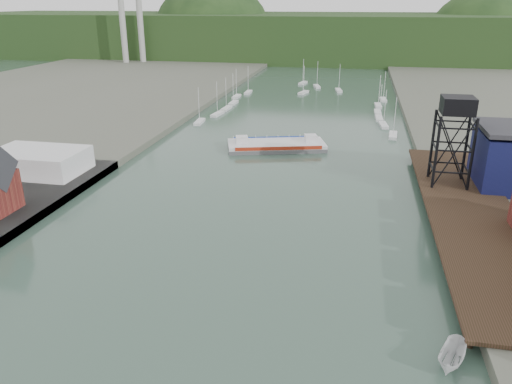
% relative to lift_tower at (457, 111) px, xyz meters
% --- Properties ---
extents(east_pier, '(14.00, 70.00, 2.45)m').
position_rel_lift_tower_xyz_m(east_pier, '(2.00, -13.00, -13.75)').
color(east_pier, black).
rests_on(east_pier, ground).
extents(white_shed, '(18.00, 12.00, 4.50)m').
position_rel_lift_tower_xyz_m(white_shed, '(-79.00, -8.00, -11.80)').
color(white_shed, silver).
rests_on(white_shed, west_quay).
extents(lift_tower, '(6.50, 6.50, 16.00)m').
position_rel_lift_tower_xyz_m(lift_tower, '(0.00, 0.00, 0.00)').
color(lift_tower, black).
rests_on(lift_tower, east_pier).
extents(marina_sailboats, '(57.71, 92.65, 0.90)m').
position_rel_lift_tower_xyz_m(marina_sailboats, '(-34.92, 80.46, -15.30)').
color(marina_sailboats, silver).
rests_on(marina_sailboats, ground).
extents(smokestacks, '(11.20, 8.20, 60.00)m').
position_rel_lift_tower_xyz_m(smokestacks, '(-141.00, 174.50, 14.35)').
color(smokestacks, '#A2A29D').
rests_on(smokestacks, ground).
extents(distant_hills, '(500.00, 120.00, 80.00)m').
position_rel_lift_tower_xyz_m(distant_hills, '(-38.98, 243.35, -5.27)').
color(distant_hills, black).
rests_on(distant_hills, ground).
extents(chain_ferry, '(25.00, 15.47, 3.36)m').
position_rel_lift_tower_xyz_m(chain_ferry, '(-35.90, 23.38, -14.68)').
color(chain_ferry, '#535356').
rests_on(chain_ferry, ground).
extents(motorboat, '(4.20, 6.25, 2.26)m').
position_rel_lift_tower_xyz_m(motorboat, '(-6.42, -49.52, -14.52)').
color(motorboat, silver).
rests_on(motorboat, ground).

